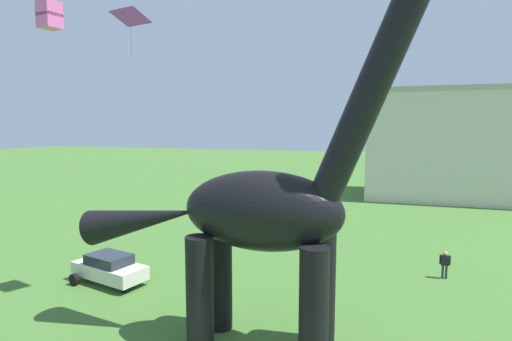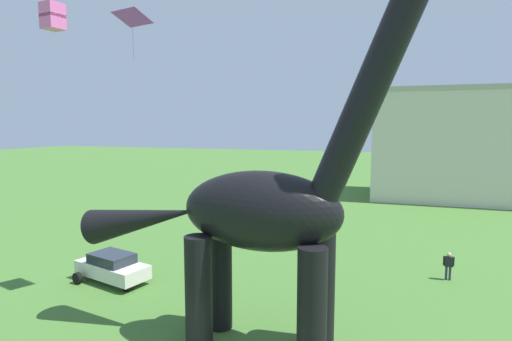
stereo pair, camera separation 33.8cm
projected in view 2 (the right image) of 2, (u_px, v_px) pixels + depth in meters
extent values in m
cylinder|color=black|center=(321.00, 289.00, 15.66)|extent=(1.02, 1.02, 4.41)
cylinder|color=black|center=(312.00, 311.00, 13.83)|extent=(1.02, 1.02, 4.41)
cylinder|color=black|center=(220.00, 276.00, 16.99)|extent=(1.02, 1.02, 4.41)
cylinder|color=black|center=(199.00, 294.00, 15.15)|extent=(1.02, 1.02, 4.41)
ellipsoid|color=black|center=(261.00, 211.00, 15.06)|extent=(6.04, 2.60, 2.97)
cylinder|color=black|center=(376.00, 75.00, 13.30)|extent=(4.34, 1.11, 8.60)
cone|color=black|center=(143.00, 219.00, 16.73)|extent=(5.31, 1.49, 2.52)
cube|color=silver|center=(112.00, 269.00, 22.15)|extent=(4.51, 2.77, 0.72)
cube|color=#232B35|center=(112.00, 258.00, 22.08)|extent=(2.59, 2.08, 0.52)
cylinder|color=black|center=(147.00, 273.00, 22.54)|extent=(0.66, 0.37, 0.62)
cylinder|color=black|center=(127.00, 285.00, 20.86)|extent=(0.66, 0.37, 0.62)
cylinder|color=black|center=(100.00, 267.00, 23.52)|extent=(0.66, 0.37, 0.62)
cylinder|color=black|center=(77.00, 278.00, 21.84)|extent=(0.66, 0.37, 0.62)
cylinder|color=#2D3347|center=(446.00, 273.00, 22.41)|extent=(0.13, 0.13, 0.76)
cylinder|color=#2D3347|center=(450.00, 273.00, 22.35)|extent=(0.13, 0.13, 0.76)
cube|color=black|center=(449.00, 262.00, 22.31)|extent=(0.41, 0.25, 0.54)
sphere|color=tan|center=(449.00, 255.00, 22.26)|extent=(0.24, 0.24, 0.24)
cylinder|color=black|center=(444.00, 261.00, 22.38)|extent=(0.10, 0.10, 0.51)
cylinder|color=black|center=(454.00, 262.00, 22.23)|extent=(0.10, 0.10, 0.51)
cube|color=pink|center=(52.00, 11.00, 18.90)|extent=(0.96, 0.96, 0.67)
cube|color=pink|center=(53.00, 22.00, 18.96)|extent=(0.96, 0.96, 0.67)
cube|color=purple|center=(132.00, 18.00, 18.60)|extent=(1.84, 1.50, 0.48)
cylinder|color=purple|center=(133.00, 41.00, 18.72)|extent=(0.01, 0.01, 1.61)
cube|color=beige|center=(478.00, 147.00, 46.01)|extent=(22.54, 11.37, 11.92)
cube|color=#ABA396|center=(481.00, 91.00, 45.31)|extent=(22.99, 11.60, 0.50)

